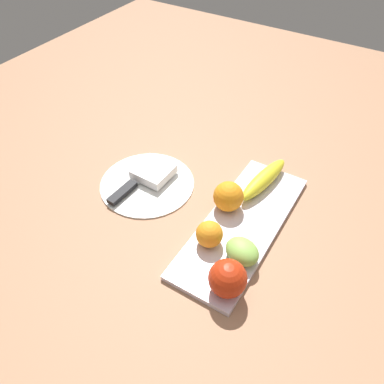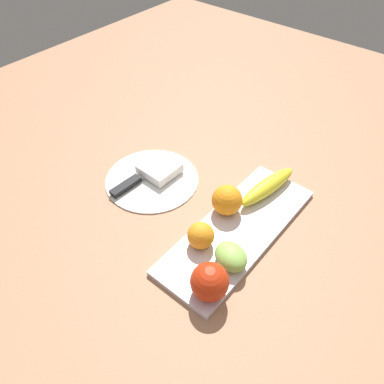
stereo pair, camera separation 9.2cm
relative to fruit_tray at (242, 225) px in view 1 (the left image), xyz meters
The scene contains 10 objects.
ground_plane 0.05m from the fruit_tray, 152.95° to the right, with size 2.40×2.40×0.00m, color #9D6F50.
fruit_tray is the anchor object (origin of this frame).
apple 0.19m from the fruit_tray, 164.01° to the right, with size 0.08×0.08×0.08m, color #B1280E.
banana 0.15m from the fruit_tray, ahead, with size 0.19×0.04×0.04m, color yellow.
orange_near_apple 0.11m from the fruit_tray, 157.18° to the left, with size 0.06×0.06×0.06m, color orange.
orange_near_banana 0.07m from the fruit_tray, 63.48° to the left, with size 0.07×0.07×0.07m, color orange.
grape_bunch 0.10m from the fruit_tray, 155.30° to the right, with size 0.08×0.06×0.05m, color #85B64D.
dinner_plate 0.28m from the fruit_tray, 90.00° to the left, with size 0.25×0.25×0.01m, color white.
folded_napkin 0.28m from the fruit_tray, 83.66° to the left, with size 0.09×0.09×0.02m, color white.
knife 0.31m from the fruit_tray, 100.05° to the left, with size 0.18×0.03×0.01m.
Camera 1 is at (-0.51, -0.18, 0.69)m, focal length 35.38 mm.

